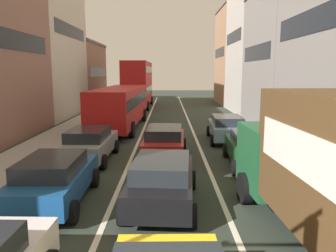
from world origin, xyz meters
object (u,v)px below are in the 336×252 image
bus_mid_queue_primary (121,104)px  sedan_centre_lane_second (162,180)px  wagon_left_lane_second (54,178)px  wagon_right_lane_far (227,128)px  bus_far_queue_secondary (138,82)px  sedan_right_lane_behind_truck (252,148)px  hatchback_centre_lane_third (165,141)px  sedan_left_lane_third (90,143)px

bus_mid_queue_primary → sedan_centre_lane_second: bearing=-164.9°
wagon_left_lane_second → wagon_right_lane_far: bearing=-37.2°
wagon_left_lane_second → bus_far_queue_secondary: bus_far_queue_secondary is taller
sedan_right_lane_behind_truck → bus_far_queue_secondary: size_ratio=0.42×
hatchback_centre_lane_third → sedan_right_lane_behind_truck: bearing=-107.6°
bus_mid_queue_primary → sedan_right_lane_behind_truck: bearing=-141.7°
hatchback_centre_lane_third → sedan_centre_lane_second: bearing=-177.4°
sedan_left_lane_third → bus_mid_queue_primary: bus_mid_queue_primary is taller
hatchback_centre_lane_third → wagon_right_lane_far: same height
sedan_left_lane_third → bus_mid_queue_primary: (0.22, 8.52, 0.96)m
hatchback_centre_lane_third → wagon_left_lane_second: bearing=151.6°
sedan_left_lane_third → bus_mid_queue_primary: size_ratio=0.41×
bus_far_queue_secondary → bus_mid_queue_primary: bearing=-179.6°
sedan_left_lane_third → wagon_right_lane_far: size_ratio=0.99×
wagon_right_lane_far → bus_far_queue_secondary: bus_far_queue_secondary is taller
sedan_right_lane_behind_truck → bus_far_queue_secondary: bus_far_queue_secondary is taller
sedan_centre_lane_second → wagon_right_lane_far: (3.58, 9.48, 0.00)m
hatchback_centre_lane_third → bus_far_queue_secondary: bearing=10.7°
sedan_left_lane_third → wagon_right_lane_far: same height
sedan_centre_lane_second → sedan_left_lane_third: same height
sedan_right_lane_behind_truck → bus_far_queue_secondary: bearing=19.1°
sedan_left_lane_third → bus_mid_queue_primary: 8.58m
sedan_left_lane_third → bus_far_queue_secondary: (0.23, 22.62, 2.03)m
sedan_left_lane_third → bus_far_queue_secondary: bus_far_queue_secondary is taller
wagon_left_lane_second → hatchback_centre_lane_third: (3.30, 5.49, 0.00)m
hatchback_centre_lane_third → bus_mid_queue_primary: (-3.17, 8.07, 0.96)m
wagon_left_lane_second → wagon_right_lane_far: 11.59m
sedan_centre_lane_second → bus_mid_queue_primary: 14.10m
sedan_centre_lane_second → wagon_left_lane_second: same height
wagon_left_lane_second → bus_mid_queue_primary: bearing=-1.4°
wagon_right_lane_far → bus_far_queue_secondary: 19.63m
bus_mid_queue_primary → bus_far_queue_secondary: bearing=2.0°
sedan_right_lane_behind_truck → wagon_right_lane_far: same height
sedan_centre_lane_second → hatchback_centre_lane_third: (0.00, 5.64, 0.00)m
wagon_left_lane_second → bus_mid_queue_primary: 13.60m
sedan_centre_lane_second → bus_mid_queue_primary: bearing=16.9°
hatchback_centre_lane_third → bus_far_queue_secondary: (-3.16, 22.17, 2.03)m
sedan_left_lane_third → sedan_right_lane_behind_truck: size_ratio=0.99×
wagon_left_lane_second → bus_far_queue_secondary: (0.14, 27.66, 2.03)m
wagon_left_lane_second → sedan_left_lane_third: same height
bus_far_queue_secondary → sedan_left_lane_third: bearing=179.9°
hatchback_centre_lane_third → sedan_right_lane_behind_truck: same height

